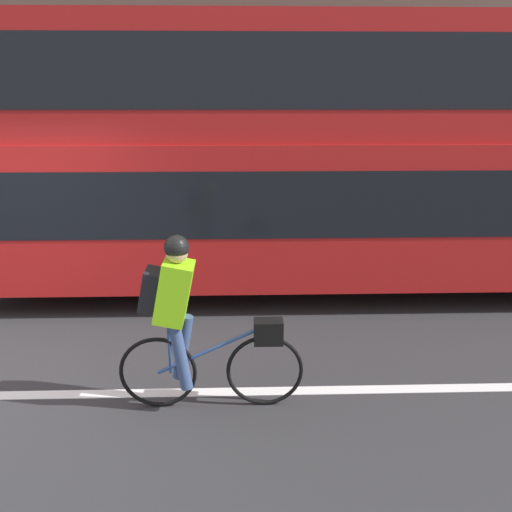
{
  "coord_description": "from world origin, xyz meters",
  "views": [
    {
      "loc": [
        2.66,
        -4.29,
        2.74
      ],
      "look_at": [
        2.82,
        1.18,
        1.0
      ],
      "focal_mm": 35.0,
      "sensor_mm": 36.0,
      "label": 1
    }
  ],
  "objects": [
    {
      "name": "bus",
      "position": [
        3.65,
        2.94,
        2.06
      ],
      "size": [
        9.37,
        2.6,
        3.69
      ],
      "color": "black",
      "rests_on": "ground_plane"
    },
    {
      "name": "cyclist_on_bike",
      "position": [
        2.19,
        -0.26,
        0.89
      ],
      "size": [
        1.68,
        0.32,
        1.65
      ],
      "color": "black",
      "rests_on": "ground_plane"
    },
    {
      "name": "sidewalk_curb",
      "position": [
        0.0,
        5.5,
        0.05
      ],
      "size": [
        60.0,
        2.12,
        0.11
      ],
      "color": "#A8A399",
      "rests_on": "ground_plane"
    }
  ]
}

